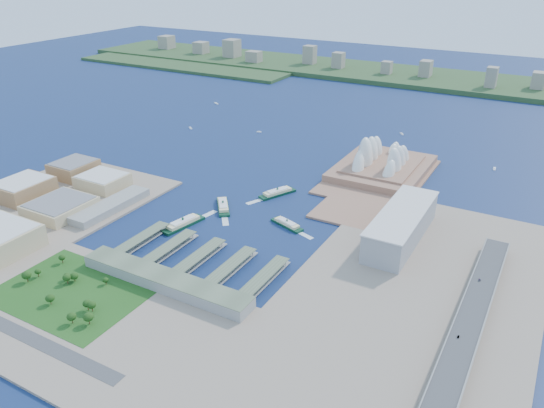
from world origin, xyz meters
The scene contains 25 objects.
ground centered at (0.00, 0.00, 0.00)m, with size 3000.00×3000.00×0.00m, color #0F1C48.
west_land centered at (-250.00, -105.00, 1.50)m, with size 220.00×390.00×3.00m, color gray.
south_land centered at (0.00, -210.00, 1.50)m, with size 720.00×180.00×3.00m, color gray.
east_land centered at (240.00, -50.00, 1.50)m, with size 240.00×500.00×3.00m, color gray.
peninsula centered at (107.50, 260.00, 1.50)m, with size 135.00×220.00×3.00m, color #936750.
far_shore centered at (0.00, 980.00, 6.00)m, with size 2200.00×260.00×12.00m, color #2D4926.
opera_house centered at (105.00, 280.00, 32.00)m, with size 134.00×180.00×58.00m, color white, non-canonical shape.
toaster_building centered at (195.00, 80.00, 20.50)m, with size 45.00×155.00×35.00m, color gray.
expressway centered at (300.00, -60.00, 8.93)m, with size 26.00×340.00×11.85m, color gray, non-canonical shape.
west_buildings centered at (-250.00, -70.00, 16.50)m, with size 200.00×280.00×27.00m, color #926E49, non-canonical shape.
ferry_wharves centered at (14.00, -75.00, 4.65)m, with size 184.00×90.00×9.30m, color #556149, non-canonical shape.
terminal_building centered at (15.00, -135.00, 9.00)m, with size 200.00×28.00×12.00m, color gray.
park centered at (-60.00, -190.00, 11.00)m, with size 150.00×110.00×16.00m, color #194714, non-canonical shape.
far_skyline centered at (0.00, 960.00, 39.50)m, with size 1900.00×140.00×55.00m, color gray, non-canonical shape.
ferry_a centered at (-40.34, 51.23, 5.29)m, with size 14.24×55.96×10.58m, color #0E3822, non-canonical shape.
ferry_b centered at (2.84, 125.42, 5.36)m, with size 14.44×56.74×10.73m, color #0E3822, non-canonical shape.
ferry_c centered at (-54.93, -16.67, 5.80)m, with size 15.60×61.30×11.59m, color #0E3822, non-canonical shape.
ferry_d centered at (59.26, 47.74, 4.58)m, with size 12.32×48.41×9.15m, color #0E3822, non-canonical shape.
boat_a centered at (-298.04, 317.22, 1.28)m, with size 3.33×13.32×2.57m, color white, non-canonical shape.
boat_b centered at (-168.43, 362.45, 1.20)m, with size 3.12×8.92×2.41m, color white, non-canonical shape.
boat_c centered at (257.12, 380.93, 1.43)m, with size 3.72×12.74×2.87m, color white, non-canonical shape.
boat_d centered at (-361.40, 496.54, 1.41)m, with size 3.65×16.69×2.82m, color white, non-canonical shape.
boat_e centered at (74.66, 484.68, 1.41)m, with size 3.66×11.50×2.82m, color white, non-canonical shape.
car_b centered at (296.00, -85.47, 15.48)m, with size 1.34×3.84×1.27m, color slate.
car_c centered at (296.00, 14.77, 15.58)m, with size 2.04×5.03×1.46m, color slate.
Camera 1 is at (333.78, -477.99, 312.77)m, focal length 35.00 mm.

